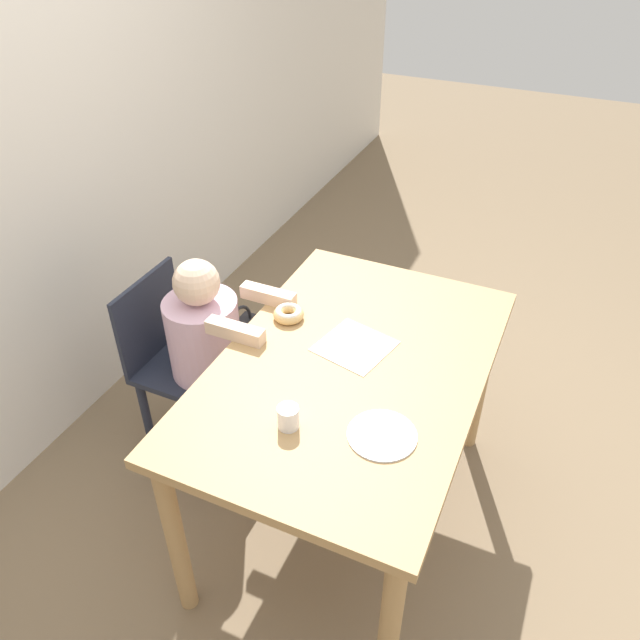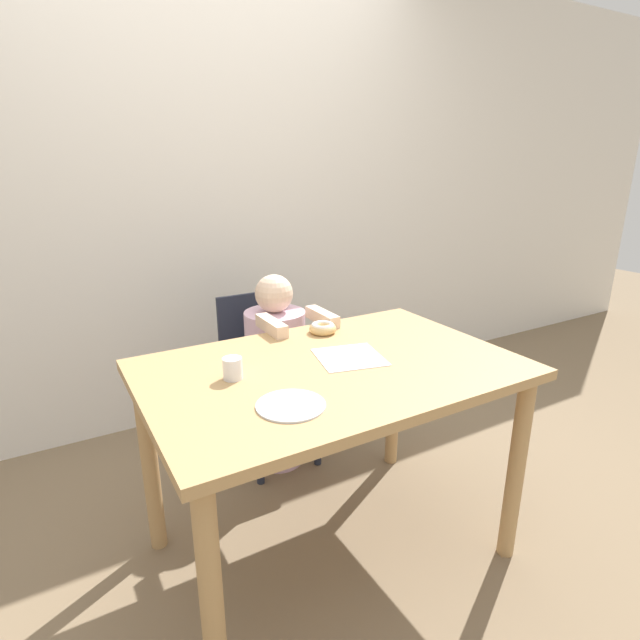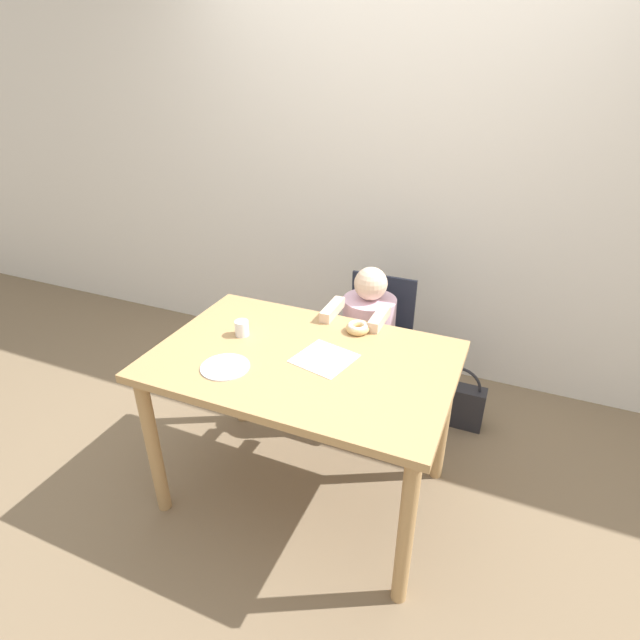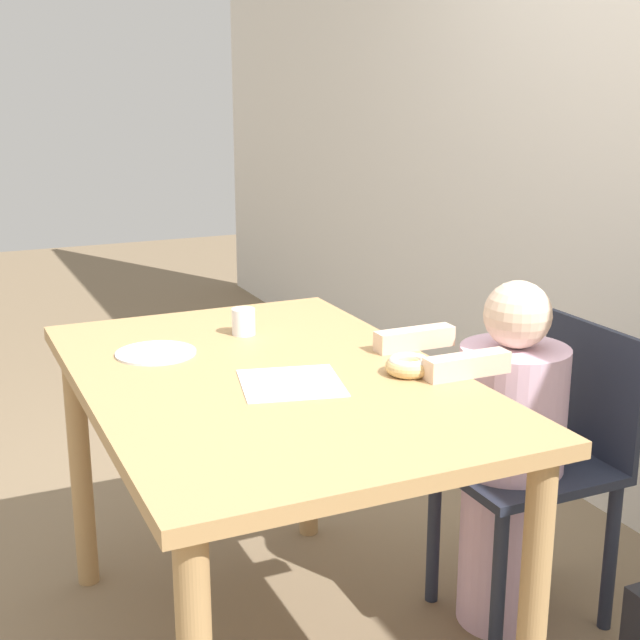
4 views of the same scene
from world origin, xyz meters
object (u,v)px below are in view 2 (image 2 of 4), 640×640
Objects in this scene: donut at (323,328)px; handbag at (343,399)px; cup at (233,368)px; chair at (267,373)px; child_figure at (277,375)px.

donut reaches higher than handbag.
donut is 1.54× the size of cup.
cup is at bearing -140.49° from handbag.
chair is 7.40× the size of donut.
handbag is at bearing 6.86° from chair.
cup reaches higher than donut.
donut is 0.52m from cup.
child_figure is at bearing 53.94° from cup.
child_figure reaches higher than donut.
child_figure is 0.60m from handbag.
chair is 0.56m from handbag.
chair is 0.12m from child_figure.
cup is at bearing -121.29° from chair.
cup reaches higher than chair.
handbag is 1.33m from cup.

